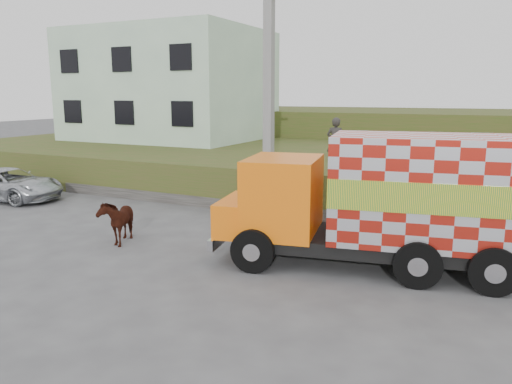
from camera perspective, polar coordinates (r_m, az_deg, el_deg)
The scene contains 10 objects.
ground at distance 13.14m, azimuth -3.05°, elevation -6.77°, with size 120.00×120.00×0.00m, color #474749.
embankment at distance 22.03m, azimuth 9.67°, elevation 2.43°, with size 40.00×12.00×1.50m, color #364E1A.
embankment_far at distance 33.56m, azimuth 15.60°, elevation 6.44°, with size 40.00×12.00×3.00m, color #364E1A.
retaining_strip at distance 17.57m, azimuth -2.11°, elevation -1.46°, with size 16.00×0.50×0.40m, color #595651.
building at distance 29.40m, azimuth -9.74°, elevation 11.93°, with size 10.00×8.00×6.00m, color silver.
utility_pole at distance 17.05m, azimuth 1.47°, elevation 11.29°, with size 1.20×0.30×8.00m.
cargo_truck at distance 11.87m, azimuth 14.43°, elevation -0.98°, with size 7.33×3.54×3.14m.
cow at distance 14.27m, azimuth -15.54°, elevation -3.09°, with size 0.68×1.49×1.26m, color black.
suv at distance 21.47m, azimuth -26.46°, elevation 0.80°, with size 2.01×4.37×1.21m, color silver.
pedestrian at distance 17.57m, azimuth 9.07°, elevation 5.59°, with size 0.64×0.42×1.75m, color #2D2B28.
Camera 1 is at (6.10, -10.91, 4.05)m, focal length 35.00 mm.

